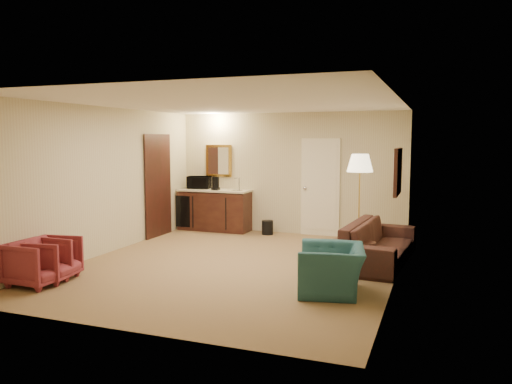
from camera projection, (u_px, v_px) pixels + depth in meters
ground at (236, 265)px, 8.09m from camera, size 6.00×6.00×0.00m
room_walls at (247, 157)px, 8.66m from camera, size 5.02×6.01×2.61m
wetbar_cabinet at (214, 210)px, 11.15m from camera, size 1.64×0.58×0.92m
sofa at (379, 236)px, 8.19m from camera, size 0.86×2.35×0.90m
teal_armchair at (332, 261)px, 6.60m from camera, size 0.80×1.07×0.84m
rose_chair_near at (38, 261)px, 6.93m from camera, size 0.63×0.68×0.70m
rose_chair_far at (51, 257)px, 7.17m from camera, size 0.72×0.76×0.69m
coffee_table at (353, 254)px, 7.93m from camera, size 0.75×0.53×0.42m
floor_lamp at (359, 202)px, 9.04m from camera, size 0.59×0.59×1.78m
waste_bin at (267, 228)px, 10.67m from camera, size 0.28×0.28×0.30m
microwave at (199, 181)px, 11.29m from camera, size 0.55×0.38×0.34m
coffee_maker at (216, 183)px, 10.97m from camera, size 0.19×0.19×0.29m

